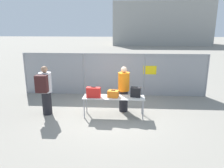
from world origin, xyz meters
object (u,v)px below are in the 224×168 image
object	(u,v)px
security_worker_near	(124,89)
utility_trailer	(146,80)
suitcase_red	(94,92)
traveler_hooded	(45,89)
suitcase_black	(136,92)
inspection_table	(114,98)
suitcase_orange	(113,94)

from	to	relation	value
security_worker_near	utility_trailer	distance (m)	3.55
suitcase_red	traveler_hooded	xyz separation A→B (m)	(-1.76, 0.04, 0.08)
suitcase_red	suitcase_black	world-z (taller)	suitcase_red
suitcase_black	traveler_hooded	world-z (taller)	traveler_hooded
inspection_table	suitcase_orange	size ratio (longest dim) A/B	5.27
utility_trailer	suitcase_black	bearing A→B (deg)	-100.80
suitcase_black	security_worker_near	size ratio (longest dim) A/B	0.22
suitcase_red	suitcase_orange	xyz separation A→B (m)	(0.69, 0.07, -0.06)
traveler_hooded	utility_trailer	size ratio (longest dim) A/B	0.42
suitcase_red	utility_trailer	size ratio (longest dim) A/B	0.12
suitcase_black	suitcase_orange	bearing A→B (deg)	-175.23
traveler_hooded	suitcase_orange	bearing A→B (deg)	9.19
utility_trailer	suitcase_red	bearing A→B (deg)	-119.41
suitcase_black	traveler_hooded	xyz separation A→B (m)	(-3.26, -0.10, 0.09)
suitcase_red	utility_trailer	xyz separation A→B (m)	(2.21, 3.93, -0.48)
suitcase_orange	traveler_hooded	distance (m)	2.46
suitcase_orange	inspection_table	bearing A→B (deg)	17.73
inspection_table	security_worker_near	size ratio (longest dim) A/B	1.26
traveler_hooded	utility_trailer	distance (m)	5.59
suitcase_black	traveler_hooded	bearing A→B (deg)	-178.30
suitcase_black	suitcase_red	bearing A→B (deg)	-174.63
suitcase_red	suitcase_orange	bearing A→B (deg)	6.05
security_worker_near	traveler_hooded	bearing A→B (deg)	-1.37
security_worker_near	utility_trailer	size ratio (longest dim) A/B	0.40
suitcase_black	security_worker_near	distance (m)	0.63
inspection_table	suitcase_orange	xyz separation A→B (m)	(-0.02, -0.01, 0.18)
inspection_table	suitcase_black	bearing A→B (deg)	4.40
inspection_table	security_worker_near	distance (m)	0.67
suitcase_red	security_worker_near	world-z (taller)	security_worker_near
inspection_table	suitcase_red	size ratio (longest dim) A/B	4.40
suitcase_red	utility_trailer	bearing A→B (deg)	60.59
security_worker_near	inspection_table	bearing A→B (deg)	44.13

